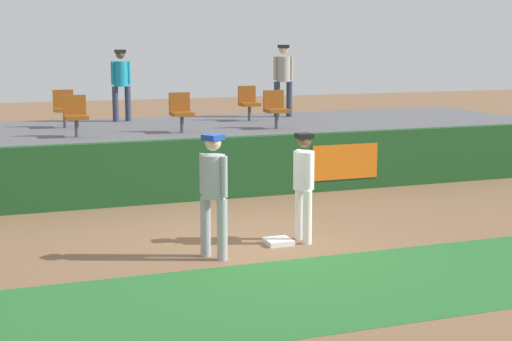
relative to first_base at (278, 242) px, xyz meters
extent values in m
plane|color=brown|center=(-0.29, -0.02, -0.04)|extent=(60.00, 60.00, 0.00)
cube|color=#26662B|center=(-0.29, -2.27, -0.04)|extent=(18.00, 2.80, 0.01)
cube|color=white|center=(0.00, 0.00, 0.00)|extent=(0.40, 0.40, 0.08)
cylinder|color=white|center=(0.42, 0.17, 0.38)|extent=(0.14, 0.14, 0.84)
cylinder|color=white|center=(0.42, -0.14, 0.38)|extent=(0.14, 0.14, 0.84)
cylinder|color=white|center=(0.42, 0.01, 1.10)|extent=(0.33, 0.33, 0.59)
sphere|color=brown|center=(0.42, 0.01, 1.56)|extent=(0.22, 0.22, 0.22)
cube|color=black|center=(0.42, 0.01, 1.63)|extent=(0.23, 0.23, 0.08)
cylinder|color=white|center=(0.42, 0.21, 1.12)|extent=(0.09, 0.09, 0.55)
cylinder|color=white|center=(0.42, -0.18, 1.12)|extent=(0.09, 0.09, 0.55)
ellipsoid|color=brown|center=(0.52, 0.21, 0.88)|extent=(0.12, 0.20, 0.28)
cylinder|color=#9EA3AD|center=(-1.25, -0.25, 0.40)|extent=(0.15, 0.15, 0.89)
cylinder|color=#9EA3AD|center=(-1.08, -0.53, 0.40)|extent=(0.15, 0.15, 0.89)
cylinder|color=#9EA3AD|center=(-1.16, -0.39, 1.16)|extent=(0.47, 0.47, 0.63)
sphere|color=beige|center=(-1.16, -0.39, 1.65)|extent=(0.23, 0.23, 0.23)
cube|color=#193899|center=(-1.16, -0.39, 1.73)|extent=(0.33, 0.33, 0.08)
cylinder|color=#9EA3AD|center=(-1.27, -0.21, 1.18)|extent=(0.09, 0.09, 0.59)
cylinder|color=#9EA3AD|center=(-1.06, -0.57, 1.18)|extent=(0.09, 0.09, 0.59)
cube|color=#19471E|center=(-0.29, 3.65, 0.57)|extent=(18.00, 0.24, 1.22)
cube|color=orange|center=(2.92, 3.53, 0.57)|extent=(1.50, 0.02, 0.73)
cube|color=#59595E|center=(-0.29, 6.22, 0.55)|extent=(18.00, 4.80, 1.19)
cylinder|color=#4C4C51|center=(-2.41, 6.82, 1.35)|extent=(0.08, 0.08, 0.40)
cube|color=#8C4714|center=(-2.41, 6.82, 1.55)|extent=(0.45, 0.44, 0.08)
cube|color=#8C4714|center=(-2.41, 7.01, 1.79)|extent=(0.45, 0.06, 0.40)
cylinder|color=#4C4C51|center=(-2.38, 5.02, 1.35)|extent=(0.08, 0.08, 0.40)
cube|color=#8C4714|center=(-2.38, 5.02, 1.55)|extent=(0.45, 0.44, 0.08)
cube|color=#8C4714|center=(-2.38, 5.21, 1.79)|extent=(0.45, 0.06, 0.40)
cylinder|color=#4C4C51|center=(1.97, 5.02, 1.35)|extent=(0.08, 0.08, 0.40)
cube|color=#8C4714|center=(1.97, 5.02, 1.55)|extent=(0.47, 0.44, 0.08)
cube|color=#8C4714|center=(1.97, 5.21, 1.79)|extent=(0.47, 0.06, 0.40)
cylinder|color=#4C4C51|center=(-0.19, 5.02, 1.35)|extent=(0.08, 0.08, 0.40)
cube|color=#8C4714|center=(-0.19, 5.02, 1.55)|extent=(0.45, 0.44, 0.08)
cube|color=#8C4714|center=(-0.19, 5.21, 1.79)|extent=(0.45, 0.06, 0.40)
cylinder|color=#4C4C51|center=(1.98, 6.82, 1.35)|extent=(0.08, 0.08, 0.40)
cube|color=#8C4714|center=(1.98, 6.82, 1.55)|extent=(0.44, 0.44, 0.08)
cube|color=#8C4714|center=(1.98, 7.01, 1.79)|extent=(0.44, 0.06, 0.40)
cylinder|color=#33384C|center=(-0.80, 7.80, 1.57)|extent=(0.14, 0.14, 0.84)
cylinder|color=#33384C|center=(-1.10, 7.78, 1.57)|extent=(0.14, 0.14, 0.84)
cylinder|color=teal|center=(-0.95, 7.79, 2.29)|extent=(0.35, 0.35, 0.59)
sphere|color=brown|center=(-0.95, 7.79, 2.75)|extent=(0.22, 0.22, 0.22)
cube|color=black|center=(-0.95, 7.79, 2.82)|extent=(0.25, 0.25, 0.08)
cylinder|color=teal|center=(-0.75, 7.80, 2.31)|extent=(0.09, 0.09, 0.56)
cylinder|color=teal|center=(-1.15, 7.77, 2.31)|extent=(0.09, 0.09, 0.56)
cylinder|color=#33384C|center=(3.29, 7.46, 1.60)|extent=(0.15, 0.15, 0.90)
cylinder|color=#33384C|center=(2.97, 7.51, 1.60)|extent=(0.15, 0.15, 0.90)
cylinder|color=#A5998C|center=(3.13, 7.48, 2.36)|extent=(0.39, 0.39, 0.63)
sphere|color=beige|center=(3.13, 7.48, 2.85)|extent=(0.23, 0.23, 0.23)
cube|color=black|center=(3.13, 7.48, 2.93)|extent=(0.28, 0.28, 0.08)
cylinder|color=#A5998C|center=(3.34, 7.45, 2.38)|extent=(0.09, 0.09, 0.59)
cylinder|color=#A5998C|center=(2.92, 7.51, 2.38)|extent=(0.09, 0.09, 0.59)
camera|label=1|loc=(-4.33, -10.75, 3.08)|focal=54.04mm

